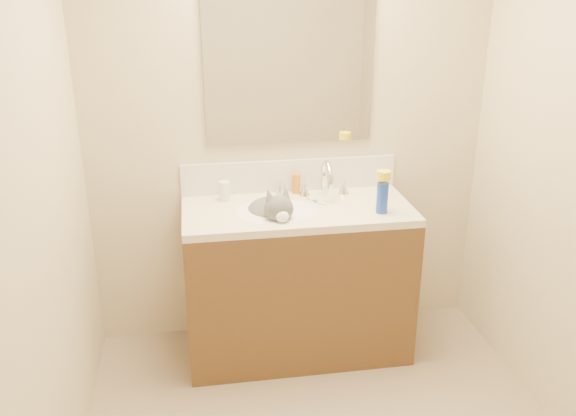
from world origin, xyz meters
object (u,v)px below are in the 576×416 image
object	(u,v)px
basin	(276,223)
cat	(273,216)
faucet	(326,182)
pill_bottle	(225,191)
vanity_cabinet	(297,284)
silver_jar	(281,190)
spray_can	(382,198)
amber_bottle	(296,184)

from	to	relation	value
basin	cat	distance (m)	0.04
basin	faucet	bearing A→B (deg)	29.12
pill_bottle	vanity_cabinet	bearing A→B (deg)	-24.82
silver_jar	spray_can	world-z (taller)	spray_can
cat	silver_jar	bearing A→B (deg)	62.64
vanity_cabinet	pill_bottle	size ratio (longest dim) A/B	11.28
vanity_cabinet	faucet	bearing A→B (deg)	37.29
pill_bottle	amber_bottle	distance (m)	0.40
faucet	silver_jar	distance (m)	0.26
pill_bottle	spray_can	distance (m)	0.84
faucet	basin	bearing A→B (deg)	-150.88
basin	cat	xyz separation A→B (m)	(-0.01, 0.01, 0.04)
basin	amber_bottle	xyz separation A→B (m)	(0.15, 0.25, 0.13)
basin	amber_bottle	bearing A→B (deg)	58.93
vanity_cabinet	spray_can	bearing A→B (deg)	-18.63
silver_jar	amber_bottle	xyz separation A→B (m)	(0.09, 0.01, 0.03)
faucet	spray_can	bearing A→B (deg)	-50.08
pill_bottle	amber_bottle	world-z (taller)	amber_bottle
basin	amber_bottle	size ratio (longest dim) A/B	4.03
basin	faucet	distance (m)	0.38
cat	amber_bottle	distance (m)	0.30
vanity_cabinet	spray_can	world-z (taller)	spray_can
amber_bottle	spray_can	size ratio (longest dim) A/B	0.69
vanity_cabinet	cat	bearing A→B (deg)	-173.37
faucet	cat	world-z (taller)	faucet
silver_jar	faucet	bearing A→B (deg)	-15.71
basin	faucet	world-z (taller)	faucet
pill_bottle	spray_can	bearing A→B (deg)	-21.63
amber_bottle	basin	bearing A→B (deg)	-121.07
faucet	cat	xyz separation A→B (m)	(-0.31, -0.15, -0.12)
cat	amber_bottle	size ratio (longest dim) A/B	3.65
vanity_cabinet	pill_bottle	distance (m)	0.65
silver_jar	amber_bottle	world-z (taller)	amber_bottle
vanity_cabinet	faucet	xyz separation A→B (m)	(0.18, 0.14, 0.54)
cat	vanity_cabinet	bearing A→B (deg)	-1.94
vanity_cabinet	cat	size ratio (longest dim) A/B	2.95
faucet	pill_bottle	world-z (taller)	faucet
faucet	amber_bottle	size ratio (longest dim) A/B	2.51
silver_jar	spray_can	size ratio (longest dim) A/B	0.36
vanity_cabinet	amber_bottle	bearing A→B (deg)	82.27
faucet	spray_can	world-z (taller)	faucet
basin	cat	size ratio (longest dim) A/B	1.11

